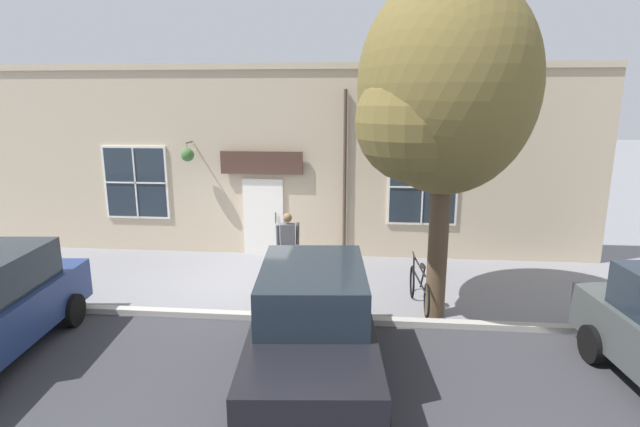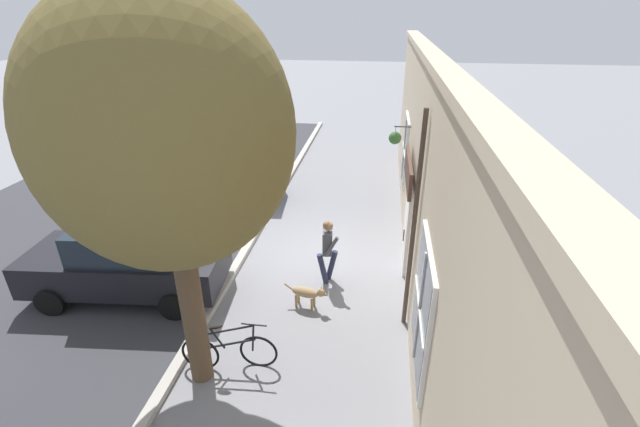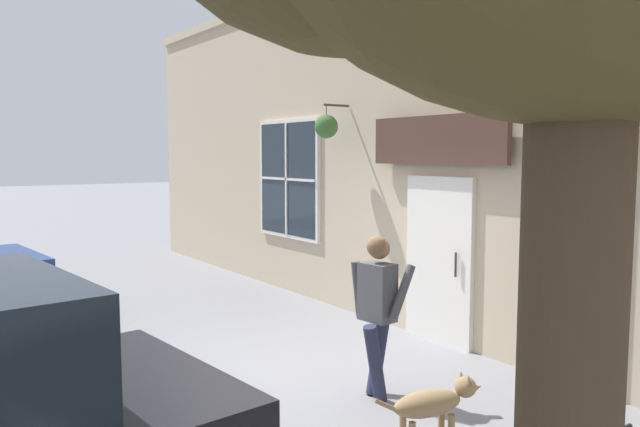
{
  "view_description": "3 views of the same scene",
  "coord_description": "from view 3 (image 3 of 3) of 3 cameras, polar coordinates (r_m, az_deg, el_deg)",
  "views": [
    {
      "loc": [
        10.88,
        2.87,
        4.2
      ],
      "look_at": [
        -1.39,
        1.69,
        1.36
      ],
      "focal_mm": 28.0,
      "sensor_mm": 36.0,
      "label": 1
    },
    {
      "loc": [
        -1.42,
        9.51,
        5.94
      ],
      "look_at": [
        -0.03,
        0.06,
        1.31
      ],
      "focal_mm": 24.0,
      "sensor_mm": 36.0,
      "label": 2
    },
    {
      "loc": [
        3.5,
        5.54,
        2.38
      ],
      "look_at": [
        -1.17,
        -1.12,
        1.6
      ],
      "focal_mm": 35.0,
      "sensor_mm": 36.0,
      "label": 3
    }
  ],
  "objects": [
    {
      "name": "ground_plane",
      "position": [
        6.97,
        -2.68,
        -14.48
      ],
      "size": [
        90.0,
        90.0,
        0.0
      ],
      "primitive_type": "plane",
      "color": "gray"
    },
    {
      "name": "storefront_facade",
      "position": [
        8.04,
        11.61,
        6.56
      ],
      "size": [
        0.95,
        18.0,
        5.1
      ],
      "color": "#C6B293",
      "rests_on": "ground_plane"
    },
    {
      "name": "pedestrian_walking",
      "position": [
        6.1,
        5.28,
        -8.09
      ],
      "size": [
        0.54,
        0.55,
        1.6
      ],
      "color": "#282D47",
      "rests_on": "ground_plane"
    },
    {
      "name": "dog_on_leash",
      "position": [
        5.35,
        10.37,
        -16.68
      ],
      "size": [
        1.01,
        0.36,
        0.58
      ],
      "color": "#997A51",
      "rests_on": "ground_plane"
    }
  ]
}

